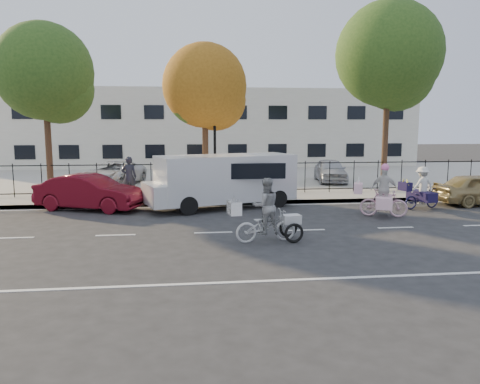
{
  "coord_description": "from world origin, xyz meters",
  "views": [
    {
      "loc": [
        -0.84,
        -14.33,
        3.39
      ],
      "look_at": [
        0.99,
        1.2,
        1.1
      ],
      "focal_mm": 35.0,
      "sensor_mm": 36.0,
      "label": 1
    }
  ],
  "objects": [
    {
      "name": "tree_mid",
      "position": [
        0.24,
        7.36,
        4.91
      ],
      "size": [
        3.82,
        3.82,
        7.01
      ],
      "color": "#442D1D",
      "rests_on": "ground"
    },
    {
      "name": "parking_lot",
      "position": [
        0.0,
        15.0,
        0.07
      ],
      "size": [
        60.0,
        15.6,
        0.15
      ],
      "primitive_type": "cube",
      "color": "#A8A399",
      "rests_on": "ground"
    },
    {
      "name": "lot_car_b",
      "position": [
        -4.61,
        10.96,
        0.78
      ],
      "size": [
        3.36,
        4.93,
        1.25
      ],
      "primitive_type": "imported",
      "rotation": [
        0.0,
        0.0,
        -0.31
      ],
      "color": "silver",
      "rests_on": "parking_lot"
    },
    {
      "name": "tree_east",
      "position": [
        8.88,
        7.36,
        6.37
      ],
      "size": [
        4.96,
        4.96,
        9.1
      ],
      "color": "#442D1D",
      "rests_on": "ground"
    },
    {
      "name": "unicorn_bike",
      "position": [
        6.33,
        1.84,
        0.72
      ],
      "size": [
        1.98,
        1.44,
        1.96
      ],
      "rotation": [
        0.0,
        0.0,
        1.19
      ],
      "color": "#DCA7BA",
      "rests_on": "ground"
    },
    {
      "name": "tree_west",
      "position": [
        -6.71,
        7.36,
        5.42
      ],
      "size": [
        4.23,
        4.23,
        7.75
      ],
      "color": "#442D1D",
      "rests_on": "ground"
    },
    {
      "name": "bull_bike",
      "position": [
        8.54,
        3.19,
        0.68
      ],
      "size": [
        1.89,
        1.32,
        1.7
      ],
      "rotation": [
        0.0,
        0.0,
        1.82
      ],
      "color": "black",
      "rests_on": "ground"
    },
    {
      "name": "road_markings",
      "position": [
        0.0,
        0.0,
        0.01
      ],
      "size": [
        60.0,
        9.52,
        0.01
      ],
      "primitive_type": null,
      "color": "silver",
      "rests_on": "ground"
    },
    {
      "name": "red_sedan",
      "position": [
        -4.61,
        4.5,
        0.71
      ],
      "size": [
        4.54,
        2.96,
        1.41
      ],
      "primitive_type": "imported",
      "rotation": [
        0.0,
        0.0,
        1.2
      ],
      "color": "#5C0A17",
      "rests_on": "ground"
    },
    {
      "name": "curb",
      "position": [
        0.0,
        5.05,
        0.07
      ],
      "size": [
        60.0,
        0.1,
        0.15
      ],
      "primitive_type": "cube",
      "color": "#A8A399",
      "rests_on": "ground"
    },
    {
      "name": "iron_fence",
      "position": [
        0.0,
        7.2,
        0.9
      ],
      "size": [
        58.0,
        0.06,
        1.5
      ],
      "primitive_type": null,
      "color": "black",
      "rests_on": "sidewalk"
    },
    {
      "name": "sidewalk",
      "position": [
        0.0,
        6.1,
        0.07
      ],
      "size": [
        60.0,
        2.2,
        0.15
      ],
      "primitive_type": "cube",
      "color": "#A8A399",
      "rests_on": "ground"
    },
    {
      "name": "white_van",
      "position": [
        0.68,
        4.43,
        1.18
      ],
      "size": [
        6.48,
        3.66,
        2.13
      ],
      "rotation": [
        0.0,
        0.0,
        0.32
      ],
      "color": "white",
      "rests_on": "ground"
    },
    {
      "name": "zebra_trike",
      "position": [
        1.45,
        -1.3,
        0.72
      ],
      "size": [
        2.19,
        0.97,
        1.87
      ],
      "rotation": [
        0.0,
        0.0,
        1.7
      ],
      "color": "silver",
      "rests_on": "ground"
    },
    {
      "name": "lot_car_c",
      "position": [
        1.21,
        10.64,
        0.83
      ],
      "size": [
        2.05,
        4.27,
        1.35
      ],
      "primitive_type": "imported",
      "rotation": [
        0.0,
        0.0,
        -0.16
      ],
      "color": "#53555B",
      "rests_on": "parking_lot"
    },
    {
      "name": "street_sign",
      "position": [
        -1.85,
        6.8,
        1.42
      ],
      "size": [
        0.85,
        0.06,
        1.8
      ],
      "color": "black",
      "rests_on": "sidewalk"
    },
    {
      "name": "lot_car_d",
      "position": [
        7.23,
        10.98,
        0.8
      ],
      "size": [
        2.08,
        4.0,
        1.3
      ],
      "primitive_type": "imported",
      "rotation": [
        0.0,
        0.0,
        -0.15
      ],
      "color": "#B6B7BE",
      "rests_on": "parking_lot"
    },
    {
      "name": "lamppost",
      "position": [
        0.5,
        6.8,
        3.11
      ],
      "size": [
        0.36,
        0.36,
        4.33
      ],
      "color": "black",
      "rests_on": "sidewalk"
    },
    {
      "name": "building",
      "position": [
        0.0,
        25.0,
        3.0
      ],
      "size": [
        34.0,
        10.0,
        6.0
      ],
      "primitive_type": "cube",
      "color": "silver",
      "rests_on": "ground"
    },
    {
      "name": "pedestrian",
      "position": [
        -3.33,
        6.71,
        1.06
      ],
      "size": [
        0.69,
        0.48,
        1.81
      ],
      "primitive_type": "imported",
      "rotation": [
        0.0,
        0.0,
        3.21
      ],
      "color": "black",
      "rests_on": "sidewalk"
    },
    {
      "name": "ground",
      "position": [
        0.0,
        0.0,
        0.0
      ],
      "size": [
        120.0,
        120.0,
        0.0
      ],
      "primitive_type": "plane",
      "color": "#333334"
    }
  ]
}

